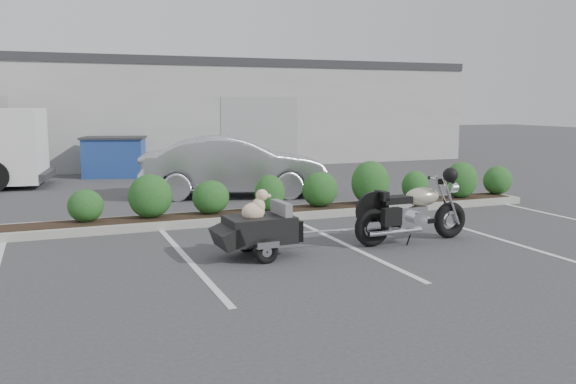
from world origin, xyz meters
name	(u,v)px	position (x,y,z in m)	size (l,w,h in m)	color
ground	(267,243)	(0.00, 0.00, 0.00)	(90.00, 90.00, 0.00)	#38383A
planter_kerb	(277,214)	(1.00, 2.20, 0.07)	(12.00, 1.00, 0.15)	#9E9E93
building	(132,112)	(0.00, 17.00, 2.00)	(26.00, 10.00, 4.00)	#9EA099
motorcycle	(413,213)	(2.35, -0.83, 0.52)	(2.27, 0.77, 1.30)	black
pet_trailer	(258,228)	(-0.44, -0.81, 0.45)	(1.81, 1.01, 1.08)	black
sedan	(234,166)	(1.01, 5.31, 0.77)	(1.63, 4.66, 1.54)	#B6B6BE
dumpster	(114,157)	(-1.41, 10.77, 0.66)	(2.25, 1.81, 1.29)	navy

